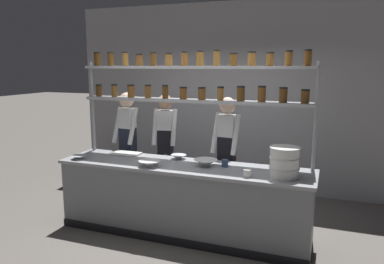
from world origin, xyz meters
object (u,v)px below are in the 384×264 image
(chef_left, at_px, (128,140))
(prep_bowl_near_left, at_px, (150,164))
(spice_shelf_unit, at_px, (194,86))
(cutting_board, at_px, (126,154))
(chef_right, at_px, (227,150))
(serving_cup_front, at_px, (247,173))
(prep_bowl_center_front, at_px, (205,163))
(serving_cup_by_board, at_px, (225,163))
(container_stack, at_px, (284,162))
(prep_bowl_near_right, at_px, (179,157))
(prep_bowl_center_back, at_px, (79,157))
(chef_center, at_px, (165,142))

(chef_left, height_order, prep_bowl_near_left, chef_left)
(spice_shelf_unit, distance_m, cutting_board, 1.38)
(chef_right, bearing_deg, chef_left, -177.03)
(cutting_board, height_order, serving_cup_front, serving_cup_front)
(prep_bowl_center_front, bearing_deg, serving_cup_front, -26.06)
(spice_shelf_unit, bearing_deg, prep_bowl_near_left, -124.50)
(serving_cup_by_board, bearing_deg, prep_bowl_near_left, -160.64)
(prep_bowl_near_left, xyz_separation_m, serving_cup_front, (1.24, -0.02, 0.01))
(prep_bowl_near_left, bearing_deg, serving_cup_by_board, 19.36)
(cutting_board, relative_size, serving_cup_by_board, 4.31)
(container_stack, distance_m, prep_bowl_near_left, 1.63)
(prep_bowl_center_front, distance_m, prep_bowl_near_right, 0.50)
(prep_bowl_center_front, relative_size, serving_cup_front, 3.35)
(prep_bowl_center_front, bearing_deg, spice_shelf_unit, 133.01)
(chef_left, xyz_separation_m, prep_bowl_center_back, (-0.21, -0.92, -0.08))
(chef_center, height_order, chef_right, chef_right)
(chef_center, bearing_deg, cutting_board, -129.16)
(container_stack, bearing_deg, prep_bowl_center_back, -177.30)
(serving_cup_front, bearing_deg, prep_bowl_center_front, 153.94)
(prep_bowl_center_back, distance_m, serving_cup_by_board, 1.96)
(chef_left, height_order, serving_cup_by_board, chef_left)
(chef_right, distance_m, prep_bowl_near_right, 0.68)
(container_stack, height_order, prep_bowl_center_front, container_stack)
(prep_bowl_center_back, xyz_separation_m, serving_cup_front, (2.29, -0.01, 0.02))
(chef_left, bearing_deg, spice_shelf_unit, -10.66)
(serving_cup_front, height_order, serving_cup_by_board, serving_cup_by_board)
(container_stack, bearing_deg, spice_shelf_unit, 160.88)
(chef_right, relative_size, prep_bowl_center_back, 9.08)
(container_stack, bearing_deg, chef_center, 153.52)
(chef_left, xyz_separation_m, chef_right, (1.60, -0.06, -0.01))
(spice_shelf_unit, xyz_separation_m, chef_left, (-1.22, 0.36, -0.87))
(cutting_board, bearing_deg, prep_bowl_near_right, 2.73)
(chef_left, bearing_deg, cutting_board, -57.15)
(chef_center, bearing_deg, chef_left, -176.34)
(cutting_board, bearing_deg, chef_right, 16.72)
(cutting_board, xyz_separation_m, prep_bowl_center_back, (-0.46, -0.44, 0.01))
(prep_bowl_near_right, bearing_deg, chef_right, 33.14)
(chef_center, distance_m, serving_cup_by_board, 1.38)
(cutting_board, height_order, prep_bowl_center_back, prep_bowl_center_back)
(spice_shelf_unit, bearing_deg, prep_bowl_center_back, -158.73)
(serving_cup_front, bearing_deg, spice_shelf_unit, 146.25)
(chef_left, bearing_deg, serving_cup_front, -18.43)
(chef_center, xyz_separation_m, serving_cup_by_board, (1.15, -0.75, -0.04))
(serving_cup_front, bearing_deg, serving_cup_by_board, 136.82)
(prep_bowl_center_back, distance_m, prep_bowl_near_right, 1.34)
(spice_shelf_unit, xyz_separation_m, prep_bowl_near_left, (-0.38, -0.55, -0.94))
(prep_bowl_center_front, bearing_deg, cutting_board, 172.24)
(spice_shelf_unit, relative_size, cutting_board, 7.89)
(serving_cup_by_board, bearing_deg, prep_bowl_center_front, -170.21)
(cutting_board, bearing_deg, prep_bowl_center_front, -7.76)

